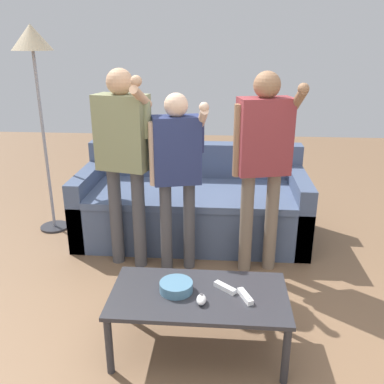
{
  "coord_description": "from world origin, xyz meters",
  "views": [
    {
      "loc": [
        0.15,
        -2.2,
        1.8
      ],
      "look_at": [
        -0.05,
        0.43,
        0.84
      ],
      "focal_mm": 39.07,
      "sensor_mm": 36.0,
      "label": 1
    }
  ],
  "objects_px": {
    "couch": "(192,206)",
    "player_right": "(263,152)",
    "floor_lamp": "(33,53)",
    "snack_bowl": "(176,287)",
    "player_left": "(123,148)",
    "coffee_table": "(199,300)",
    "game_remote_nunchuk": "(201,300)",
    "player_center": "(177,164)",
    "game_remote_wand_far": "(245,296)",
    "game_remote_wand_near": "(225,288)"
  },
  "relations": [
    {
      "from": "couch",
      "to": "game_remote_wand_far",
      "type": "bearing_deg",
      "value": -75.17
    },
    {
      "from": "floor_lamp",
      "to": "game_remote_wand_near",
      "type": "distance_m",
      "value": 2.67
    },
    {
      "from": "coffee_table",
      "to": "player_center",
      "type": "bearing_deg",
      "value": 103.55
    },
    {
      "from": "player_left",
      "to": "game_remote_wand_near",
      "type": "relative_size",
      "value": 11.71
    },
    {
      "from": "player_center",
      "to": "game_remote_wand_near",
      "type": "xyz_separation_m",
      "value": [
        0.38,
        -0.91,
        -0.5
      ]
    },
    {
      "from": "player_right",
      "to": "couch",
      "type": "bearing_deg",
      "value": 133.73
    },
    {
      "from": "coffee_table",
      "to": "snack_bowl",
      "type": "relative_size",
      "value": 5.29
    },
    {
      "from": "couch",
      "to": "game_remote_nunchuk",
      "type": "height_order",
      "value": "couch"
    },
    {
      "from": "coffee_table",
      "to": "snack_bowl",
      "type": "distance_m",
      "value": 0.16
    },
    {
      "from": "floor_lamp",
      "to": "player_right",
      "type": "height_order",
      "value": "floor_lamp"
    },
    {
      "from": "coffee_table",
      "to": "player_left",
      "type": "relative_size",
      "value": 0.65
    },
    {
      "from": "game_remote_nunchuk",
      "to": "floor_lamp",
      "type": "bearing_deg",
      "value": 132.42
    },
    {
      "from": "game_remote_wand_far",
      "to": "game_remote_wand_near",
      "type": "bearing_deg",
      "value": 145.36
    },
    {
      "from": "snack_bowl",
      "to": "player_center",
      "type": "bearing_deg",
      "value": 95.7
    },
    {
      "from": "couch",
      "to": "floor_lamp",
      "type": "height_order",
      "value": "floor_lamp"
    },
    {
      "from": "snack_bowl",
      "to": "player_left",
      "type": "xyz_separation_m",
      "value": [
        -0.52,
        0.99,
        0.59
      ]
    },
    {
      "from": "snack_bowl",
      "to": "player_center",
      "type": "relative_size",
      "value": 0.14
    },
    {
      "from": "couch",
      "to": "snack_bowl",
      "type": "relative_size",
      "value": 10.67
    },
    {
      "from": "player_right",
      "to": "game_remote_wand_far",
      "type": "distance_m",
      "value": 1.19
    },
    {
      "from": "player_left",
      "to": "player_center",
      "type": "bearing_deg",
      "value": -6.01
    },
    {
      "from": "coffee_table",
      "to": "floor_lamp",
      "type": "distance_m",
      "value": 2.63
    },
    {
      "from": "game_remote_nunchuk",
      "to": "floor_lamp",
      "type": "relative_size",
      "value": 0.05
    },
    {
      "from": "game_remote_wand_far",
      "to": "player_left",
      "type": "bearing_deg",
      "value": 131.8
    },
    {
      "from": "game_remote_wand_near",
      "to": "coffee_table",
      "type": "bearing_deg",
      "value": -161.34
    },
    {
      "from": "couch",
      "to": "player_right",
      "type": "height_order",
      "value": "player_right"
    },
    {
      "from": "player_center",
      "to": "player_right",
      "type": "height_order",
      "value": "player_right"
    },
    {
      "from": "player_right",
      "to": "game_remote_wand_far",
      "type": "xyz_separation_m",
      "value": [
        -0.15,
        -1.02,
        -0.59
      ]
    },
    {
      "from": "snack_bowl",
      "to": "player_left",
      "type": "distance_m",
      "value": 1.26
    },
    {
      "from": "snack_bowl",
      "to": "game_remote_wand_far",
      "type": "distance_m",
      "value": 0.41
    },
    {
      "from": "player_left",
      "to": "floor_lamp",
      "type": "bearing_deg",
      "value": 145.05
    },
    {
      "from": "snack_bowl",
      "to": "player_center",
      "type": "xyz_separation_m",
      "value": [
        -0.09,
        0.94,
        0.48
      ]
    },
    {
      "from": "player_center",
      "to": "game_remote_wand_far",
      "type": "distance_m",
      "value": 1.21
    },
    {
      "from": "snack_bowl",
      "to": "floor_lamp",
      "type": "bearing_deg",
      "value": 131.35
    },
    {
      "from": "player_center",
      "to": "player_right",
      "type": "relative_size",
      "value": 0.9
    },
    {
      "from": "game_remote_nunchuk",
      "to": "game_remote_wand_near",
      "type": "distance_m",
      "value": 0.2
    },
    {
      "from": "coffee_table",
      "to": "player_left",
      "type": "bearing_deg",
      "value": 123.08
    },
    {
      "from": "snack_bowl",
      "to": "player_right",
      "type": "bearing_deg",
      "value": 60.31
    },
    {
      "from": "couch",
      "to": "player_center",
      "type": "distance_m",
      "value": 0.89
    },
    {
      "from": "floor_lamp",
      "to": "player_left",
      "type": "relative_size",
      "value": 1.2
    },
    {
      "from": "player_left",
      "to": "player_center",
      "type": "xyz_separation_m",
      "value": [
        0.42,
        -0.04,
        -0.11
      ]
    },
    {
      "from": "floor_lamp",
      "to": "game_remote_wand_far",
      "type": "height_order",
      "value": "floor_lamp"
    },
    {
      "from": "player_center",
      "to": "player_right",
      "type": "distance_m",
      "value": 0.66
    },
    {
      "from": "floor_lamp",
      "to": "game_remote_wand_near",
      "type": "relative_size",
      "value": 14.05
    },
    {
      "from": "coffee_table",
      "to": "player_center",
      "type": "xyz_separation_m",
      "value": [
        -0.23,
        0.96,
        0.56
      ]
    },
    {
      "from": "floor_lamp",
      "to": "game_remote_wand_far",
      "type": "relative_size",
      "value": 12.79
    },
    {
      "from": "coffee_table",
      "to": "game_remote_wand_near",
      "type": "xyz_separation_m",
      "value": [
        0.15,
        0.05,
        0.06
      ]
    },
    {
      "from": "snack_bowl",
      "to": "game_remote_nunchuk",
      "type": "relative_size",
      "value": 2.25
    },
    {
      "from": "game_remote_nunchuk",
      "to": "coffee_table",
      "type": "bearing_deg",
      "value": 101.21
    },
    {
      "from": "coffee_table",
      "to": "snack_bowl",
      "type": "xyz_separation_m",
      "value": [
        -0.14,
        0.02,
        0.08
      ]
    },
    {
      "from": "floor_lamp",
      "to": "player_left",
      "type": "distance_m",
      "value": 1.3
    }
  ]
}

